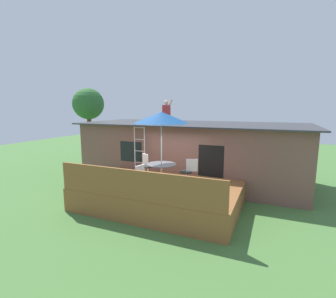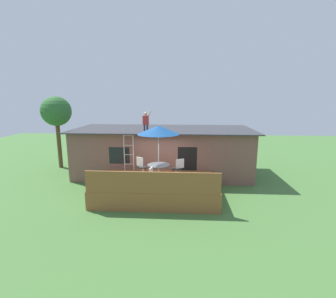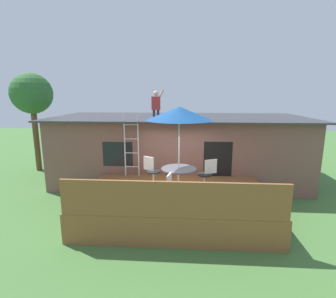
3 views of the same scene
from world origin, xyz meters
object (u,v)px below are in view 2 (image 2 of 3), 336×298
(step_ladder, at_px, (129,150))
(person_figure, at_px, (146,120))
(backyard_tree, at_px, (56,112))
(patio_chair_left, at_px, (142,167))
(patio_umbrella, at_px, (158,130))
(patio_table, at_px, (159,168))
(patio_chair_near, at_px, (152,178))
(patio_chair_right, at_px, (177,169))

(step_ladder, bearing_deg, person_figure, 56.33)
(backyard_tree, bearing_deg, patio_chair_left, -33.14)
(patio_chair_left, height_order, backyard_tree, backyard_tree)
(patio_umbrella, bearing_deg, person_figure, 109.99)
(patio_table, relative_size, backyard_tree, 0.22)
(patio_umbrella, distance_m, patio_chair_left, 2.16)
(patio_chair_left, xyz_separation_m, patio_chair_near, (0.69, -1.59, 0.00))
(patio_chair_left, relative_size, patio_chair_right, 1.00)
(step_ladder, xyz_separation_m, backyard_tree, (-5.31, 3.12, 1.74))
(patio_chair_near, bearing_deg, step_ladder, 41.84)
(patio_table, xyz_separation_m, patio_chair_right, (0.86, 0.36, -0.13))
(person_figure, height_order, patio_chair_near, person_figure)
(patio_umbrella, bearing_deg, step_ladder, 139.35)
(patio_table, xyz_separation_m, patio_chair_near, (-0.19, -1.02, -0.13))
(patio_table, bearing_deg, patio_chair_right, 23.00)
(patio_table, height_order, patio_chair_left, patio_chair_left)
(step_ladder, xyz_separation_m, patio_chair_left, (0.82, -0.89, -0.64))
(patio_umbrella, distance_m, patio_chair_near, 2.16)
(patio_table, bearing_deg, patio_chair_near, -100.47)
(step_ladder, height_order, backyard_tree, backyard_tree)
(patio_chair_left, relative_size, backyard_tree, 0.20)
(patio_chair_near, bearing_deg, backyard_tree, 61.11)
(patio_chair_near, xyz_separation_m, backyard_tree, (-6.83, 5.60, 2.39))
(backyard_tree, bearing_deg, patio_table, -33.12)
(patio_chair_left, bearing_deg, person_figure, 124.88)
(person_figure, height_order, patio_chair_right, person_figure)
(patio_table, relative_size, patio_chair_right, 1.13)
(patio_table, height_order, step_ladder, step_ladder)
(patio_chair_left, distance_m, backyard_tree, 7.71)
(person_figure, bearing_deg, backyard_tree, 161.94)
(patio_table, xyz_separation_m, patio_umbrella, (0.00, 0.00, 1.76))
(patio_table, height_order, patio_chair_near, patio_chair_near)
(patio_chair_right, distance_m, backyard_tree, 9.24)
(patio_umbrella, height_order, step_ladder, patio_umbrella)
(patio_table, distance_m, patio_umbrella, 1.76)
(person_figure, bearing_deg, patio_table, -70.01)
(step_ladder, height_order, person_figure, person_figure)
(patio_umbrella, height_order, patio_chair_near, patio_umbrella)
(patio_chair_left, height_order, patio_chair_right, same)
(patio_chair_right, bearing_deg, patio_chair_near, 29.97)
(person_figure, distance_m, patio_chair_near, 4.26)
(patio_table, distance_m, backyard_tree, 8.68)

